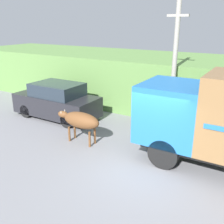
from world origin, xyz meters
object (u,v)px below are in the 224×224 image
object	(u,v)px
parked_suv	(57,101)
utility_pole	(174,65)
brown_cow	(80,120)
pedestrian_on_hill	(140,104)

from	to	relation	value
parked_suv	utility_pole	distance (m)	5.99
brown_cow	parked_suv	size ratio (longest dim) A/B	0.46
parked_suv	pedestrian_on_hill	size ratio (longest dim) A/B	2.52
brown_cow	parked_suv	world-z (taller)	parked_suv
pedestrian_on_hill	parked_suv	bearing A→B (deg)	38.57
brown_cow	utility_pole	distance (m)	4.66
brown_cow	parked_suv	bearing A→B (deg)	156.89
pedestrian_on_hill	brown_cow	bearing A→B (deg)	88.92
parked_suv	utility_pole	size ratio (longest dim) A/B	0.79
parked_suv	pedestrian_on_hill	bearing A→B (deg)	21.22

